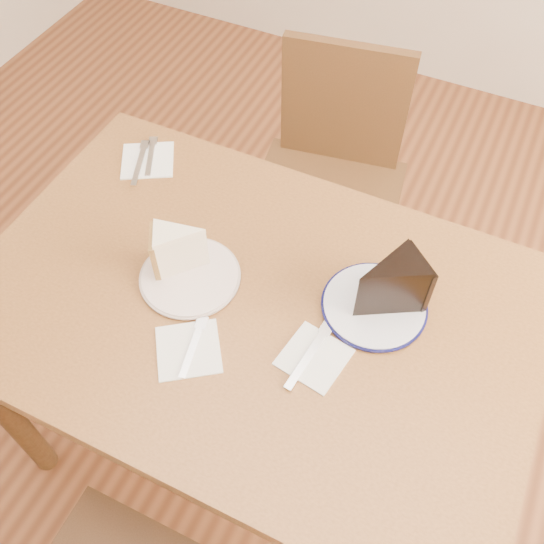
{
  "coord_description": "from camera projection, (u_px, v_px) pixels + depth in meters",
  "views": [
    {
      "loc": [
        0.34,
        -0.62,
        1.81
      ],
      "look_at": [
        0.02,
        0.06,
        0.8
      ],
      "focal_mm": 40.0,
      "sensor_mm": 36.0,
      "label": 1
    }
  ],
  "objects": [
    {
      "name": "table",
      "position": [
        252.0,
        327.0,
        1.35
      ],
      "size": [
        1.2,
        0.8,
        0.75
      ],
      "color": "#5A3518",
      "rests_on": "ground"
    },
    {
      "name": "knife_spare",
      "position": [
        140.0,
        163.0,
        1.51
      ],
      "size": [
        0.07,
        0.15,
        0.0
      ],
      "primitive_type": "cube",
      "rotation": [
        0.0,
        0.0,
        0.38
      ],
      "color": "silver",
      "rests_on": "napkin_spare"
    },
    {
      "name": "plate_navy",
      "position": [
        374.0,
        306.0,
        1.26
      ],
      "size": [
        0.21,
        0.21,
        0.01
      ],
      "primitive_type": "cylinder",
      "color": "white",
      "rests_on": "table"
    },
    {
      "name": "plate_cream",
      "position": [
        190.0,
        277.0,
        1.3
      ],
      "size": [
        0.21,
        0.21,
        0.01
      ],
      "primitive_type": "cylinder",
      "color": "silver",
      "rests_on": "table"
    },
    {
      "name": "knife_navy",
      "position": [
        309.0,
        355.0,
        1.19
      ],
      "size": [
        0.03,
        0.17,
        0.0
      ],
      "primitive_type": "cube",
      "rotation": [
        0.0,
        0.0,
        -0.11
      ],
      "color": "silver",
      "rests_on": "napkin_navy"
    },
    {
      "name": "fork_cream",
      "position": [
        193.0,
        347.0,
        1.2
      ],
      "size": [
        0.04,
        0.14,
        0.0
      ],
      "primitive_type": "cube",
      "rotation": [
        0.0,
        0.0,
        0.21
      ],
      "color": "white",
      "rests_on": "napkin_cream"
    },
    {
      "name": "napkin_spare",
      "position": [
        148.0,
        160.0,
        1.52
      ],
      "size": [
        0.17,
        0.17,
        0.0
      ],
      "primitive_type": "cube",
      "rotation": [
        0.0,
        0.0,
        0.52
      ],
      "color": "white",
      "rests_on": "table"
    },
    {
      "name": "carrot_cake",
      "position": [
        183.0,
        250.0,
        1.28
      ],
      "size": [
        0.13,
        0.12,
        0.1
      ],
      "primitive_type": null,
      "rotation": [
        0.0,
        0.0,
        -1.05
      ],
      "color": "beige",
      "rests_on": "plate_cream"
    },
    {
      "name": "fork_spare",
      "position": [
        151.0,
        156.0,
        1.53
      ],
      "size": [
        0.07,
        0.13,
        0.0
      ],
      "primitive_type": "cube",
      "rotation": [
        0.0,
        0.0,
        0.46
      ],
      "color": "silver",
      "rests_on": "napkin_spare"
    },
    {
      "name": "napkin_cream",
      "position": [
        188.0,
        350.0,
        1.2
      ],
      "size": [
        0.17,
        0.17,
        0.0
      ],
      "primitive_type": "cube",
      "rotation": [
        0.0,
        0.0,
        0.62
      ],
      "color": "white",
      "rests_on": "table"
    },
    {
      "name": "chair_far",
      "position": [
        329.0,
        184.0,
        1.84
      ],
      "size": [
        0.5,
        0.5,
        0.88
      ],
      "rotation": [
        0.0,
        0.0,
        3.31
      ],
      "color": "#3A2211",
      "rests_on": "ground"
    },
    {
      "name": "napkin_navy",
      "position": [
        314.0,
        357.0,
        1.19
      ],
      "size": [
        0.14,
        0.14,
        0.0
      ],
      "primitive_type": "cube",
      "rotation": [
        0.0,
        0.0,
        -0.16
      ],
      "color": "white",
      "rests_on": "table"
    },
    {
      "name": "chocolate_cake",
      "position": [
        385.0,
        289.0,
        1.21
      ],
      "size": [
        0.16,
        0.16,
        0.12
      ],
      "primitive_type": null,
      "rotation": [
        0.0,
        0.0,
        2.43
      ],
      "color": "black",
      "rests_on": "plate_navy"
    },
    {
      "name": "ground",
      "position": [
        258.0,
        437.0,
        1.87
      ],
      "size": [
        4.0,
        4.0,
        0.0
      ],
      "primitive_type": "plane",
      "color": "#502815",
      "rests_on": "ground"
    }
  ]
}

